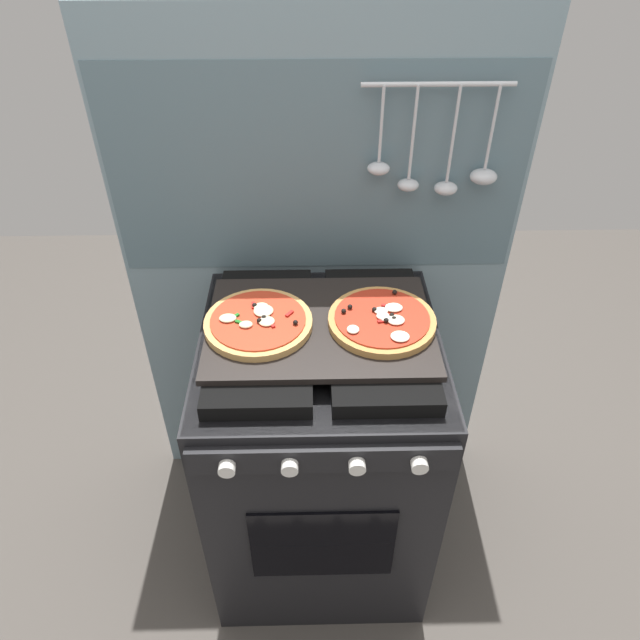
{
  "coord_description": "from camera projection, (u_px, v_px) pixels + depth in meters",
  "views": [
    {
      "loc": [
        -0.02,
        -1.07,
        1.79
      ],
      "look_at": [
        0.0,
        0.0,
        0.93
      ],
      "focal_mm": 32.47,
      "sensor_mm": 36.0,
      "label": 1
    }
  ],
  "objects": [
    {
      "name": "kitchen_backsplash",
      "position": [
        319.0,
        286.0,
        1.72
      ],
      "size": [
        1.1,
        0.09,
        1.55
      ],
      "color": "#7A939E",
      "rests_on": "ground_plane"
    },
    {
      "name": "pizza_left",
      "position": [
        258.0,
        322.0,
        1.37
      ],
      "size": [
        0.26,
        0.26,
        0.03
      ],
      "color": "tan",
      "rests_on": "baking_tray"
    },
    {
      "name": "baking_tray",
      "position": [
        320.0,
        326.0,
        1.39
      ],
      "size": [
        0.54,
        0.38,
        0.02
      ],
      "primitive_type": "cube",
      "color": "black",
      "rests_on": "stove"
    },
    {
      "name": "pizza_right",
      "position": [
        382.0,
        320.0,
        1.37
      ],
      "size": [
        0.26,
        0.26,
        0.03
      ],
      "color": "#C18947",
      "rests_on": "baking_tray"
    },
    {
      "name": "stove",
      "position": [
        320.0,
        448.0,
        1.67
      ],
      "size": [
        0.6,
        0.64,
        0.9
      ],
      "color": "black",
      "rests_on": "ground_plane"
    },
    {
      "name": "ground_plane",
      "position": [
        320.0,
        533.0,
        1.96
      ],
      "size": [
        4.0,
        4.0,
        0.0
      ],
      "primitive_type": "plane",
      "color": "#4C4742"
    }
  ]
}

